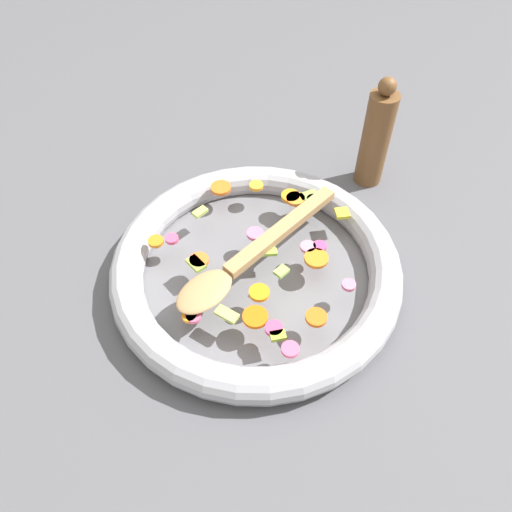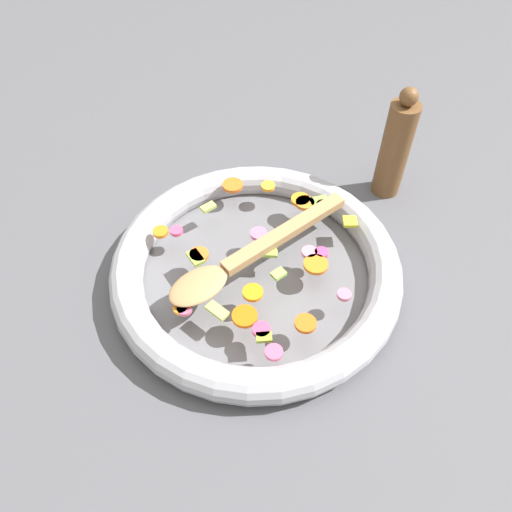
% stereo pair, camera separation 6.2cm
% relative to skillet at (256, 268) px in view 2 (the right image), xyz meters
% --- Properties ---
extents(ground_plane, '(4.00, 4.00, 0.00)m').
position_rel_skillet_xyz_m(ground_plane, '(0.00, 0.00, -0.02)').
color(ground_plane, '#4C4C51').
extents(skillet, '(0.44, 0.44, 0.05)m').
position_rel_skillet_xyz_m(skillet, '(0.00, 0.00, 0.00)').
color(skillet, slate).
rests_on(skillet, ground_plane).
extents(chopped_vegetables, '(0.31, 0.32, 0.01)m').
position_rel_skillet_xyz_m(chopped_vegetables, '(0.01, -0.01, 0.03)').
color(chopped_vegetables, orange).
rests_on(chopped_vegetables, skillet).
extents(wooden_spoon, '(0.30, 0.17, 0.01)m').
position_rel_skillet_xyz_m(wooden_spoon, '(-0.02, 0.01, 0.04)').
color(wooden_spoon, '#A87F51').
rests_on(wooden_spoon, chopped_vegetables).
extents(pepper_mill, '(0.05, 0.05, 0.20)m').
position_rel_skillet_xyz_m(pepper_mill, '(0.28, -0.12, 0.07)').
color(pepper_mill, brown).
rests_on(pepper_mill, ground_plane).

